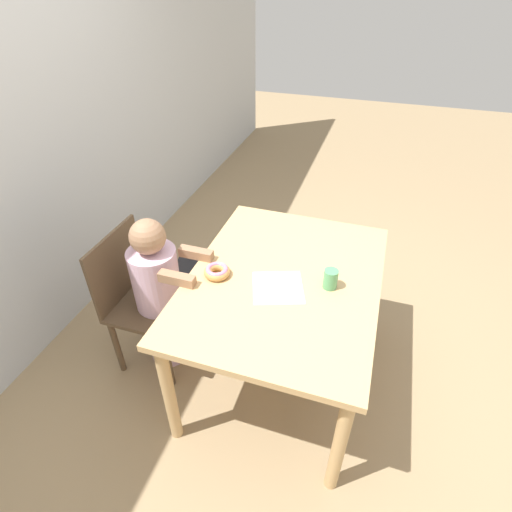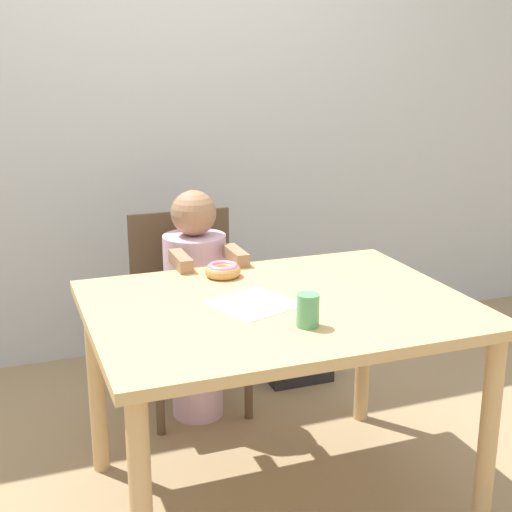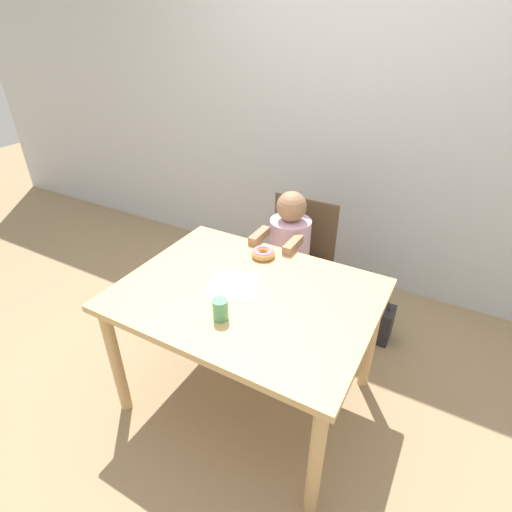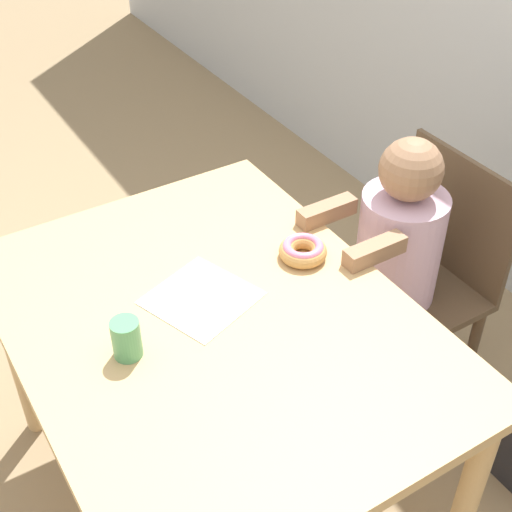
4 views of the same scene
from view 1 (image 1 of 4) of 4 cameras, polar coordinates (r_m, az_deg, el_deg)
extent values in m
plane|color=#997F5B|center=(2.50, 3.33, -15.99)|extent=(12.00, 12.00, 0.00)
cube|color=silver|center=(2.46, -32.22, 13.89)|extent=(8.00, 0.05, 2.50)
cube|color=tan|center=(1.98, 4.04, -3.49)|extent=(1.21, 0.92, 0.03)
cylinder|color=tan|center=(1.89, 11.82, -24.92)|extent=(0.06, 0.06, 0.69)
cylinder|color=tan|center=(2.60, 15.37, -3.88)|extent=(0.06, 0.06, 0.69)
cylinder|color=tan|center=(2.02, -12.34, -18.63)|extent=(0.06, 0.06, 0.69)
cylinder|color=tan|center=(2.71, -1.52, -0.59)|extent=(0.06, 0.06, 0.69)
cube|color=brown|center=(2.35, -14.49, -6.50)|extent=(0.45, 0.39, 0.03)
cube|color=brown|center=(2.31, -19.30, -1.43)|extent=(0.45, 0.02, 0.41)
cylinder|color=brown|center=(2.33, -12.46, -14.36)|extent=(0.04, 0.04, 0.41)
cylinder|color=brown|center=(2.55, -8.42, -8.18)|extent=(0.04, 0.04, 0.41)
cylinder|color=brown|center=(2.47, -19.26, -12.05)|extent=(0.04, 0.04, 0.41)
cylinder|color=brown|center=(2.68, -14.81, -6.46)|extent=(0.04, 0.04, 0.41)
cylinder|color=silver|center=(2.47, -12.77, -10.24)|extent=(0.22, 0.22, 0.43)
cylinder|color=silver|center=(2.20, -14.13, -3.15)|extent=(0.26, 0.26, 0.36)
sphere|color=#997051|center=(2.04, -15.24, 2.69)|extent=(0.18, 0.18, 0.18)
cube|color=#997051|center=(1.96, -11.23, -3.20)|extent=(0.05, 0.18, 0.05)
cube|color=#997051|center=(2.11, -8.56, 0.38)|extent=(0.05, 0.18, 0.05)
torus|color=tan|center=(1.98, -5.59, -2.26)|extent=(0.13, 0.13, 0.04)
torus|color=pink|center=(1.97, -5.62, -1.92)|extent=(0.11, 0.11, 0.02)
cube|color=white|center=(1.91, 3.14, -4.50)|extent=(0.30, 0.30, 0.00)
cube|color=#232328|center=(2.92, -10.09, -3.60)|extent=(0.30, 0.16, 0.24)
torus|color=#232328|center=(2.84, -10.34, -1.72)|extent=(0.24, 0.02, 0.24)
cylinder|color=#519E66|center=(1.91, 10.60, -3.23)|extent=(0.07, 0.07, 0.10)
camera|label=2|loc=(1.85, 78.05, -10.09)|focal=50.00mm
camera|label=3|loc=(2.48, 46.50, 24.02)|focal=28.00mm
camera|label=4|loc=(2.62, 27.78, 31.89)|focal=50.00mm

